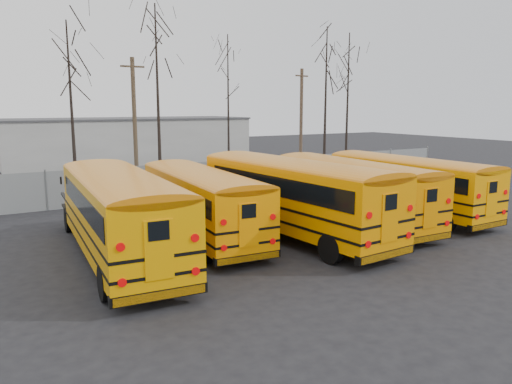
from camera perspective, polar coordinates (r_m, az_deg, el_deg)
ground at (r=19.49m, az=6.98°, el=-5.94°), size 120.00×120.00×0.00m
fence at (r=29.50m, az=-7.29°, el=1.44°), size 40.00×0.04×2.00m
distant_building at (r=48.84m, az=-14.52°, el=5.71°), size 22.00×8.00×4.00m
bus_a at (r=17.64m, az=-15.43°, el=-1.77°), size 3.33×11.35×3.14m
bus_b at (r=20.01m, az=-6.46°, el=-0.61°), size 3.04×10.30×2.85m
bus_c at (r=20.21m, az=3.97°, el=0.15°), size 3.51×11.64×3.21m
bus_d at (r=22.67m, az=10.61°, el=0.67°), size 2.79×10.63×2.95m
bus_e at (r=25.20m, az=16.67°, el=1.27°), size 2.50×10.41×2.90m
utility_pole_left at (r=30.73m, az=-13.68°, el=7.46°), size 1.44×0.25×8.06m
utility_pole_right at (r=38.36m, az=5.18°, el=8.07°), size 1.40×0.49×7.99m
tree_2 at (r=30.93m, az=-20.33°, el=8.74°), size 0.26×0.26×10.01m
tree_3 at (r=30.07m, az=-11.14°, el=10.08°), size 0.26×0.26×10.98m
tree_4 at (r=35.97m, az=-3.19°, el=9.54°), size 0.26×0.26×10.17m
tree_5 at (r=36.28m, az=7.94°, el=9.87°), size 0.26×0.26×10.68m
tree_6 at (r=37.77m, az=10.40°, el=9.61°), size 0.26×0.26×10.43m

